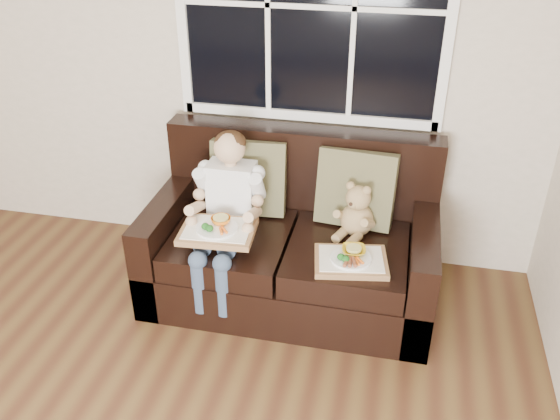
% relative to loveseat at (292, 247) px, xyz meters
% --- Properties ---
extents(window_back, '(1.62, 0.04, 1.37)m').
position_rel_loveseat_xyz_m(window_back, '(0.00, 0.46, 1.34)').
color(window_back, black).
rests_on(window_back, room_walls).
extents(loveseat, '(1.70, 0.92, 0.96)m').
position_rel_loveseat_xyz_m(loveseat, '(0.00, 0.00, 0.00)').
color(loveseat, black).
rests_on(loveseat, ground).
extents(pillow_left, '(0.48, 0.25, 0.47)m').
position_rel_loveseat_xyz_m(pillow_left, '(-0.31, 0.15, 0.37)').
color(pillow_left, brown).
rests_on(pillow_left, loveseat).
extents(pillow_right, '(0.48, 0.26, 0.47)m').
position_rel_loveseat_xyz_m(pillow_right, '(0.35, 0.15, 0.37)').
color(pillow_right, brown).
rests_on(pillow_right, loveseat).
extents(child, '(0.40, 0.60, 0.92)m').
position_rel_loveseat_xyz_m(child, '(-0.37, -0.12, 0.35)').
color(child, white).
rests_on(child, loveseat).
extents(teddy_bear, '(0.24, 0.29, 0.34)m').
position_rel_loveseat_xyz_m(teddy_bear, '(0.38, 0.01, 0.28)').
color(teddy_bear, tan).
rests_on(teddy_bear, loveseat).
extents(tray_left, '(0.44, 0.34, 0.09)m').
position_rel_loveseat_xyz_m(tray_left, '(-0.37, -0.31, 0.27)').
color(tray_left, '#956443').
rests_on(tray_left, child).
extents(tray_right, '(0.44, 0.36, 0.09)m').
position_rel_loveseat_xyz_m(tray_right, '(0.38, -0.30, 0.17)').
color(tray_right, '#956443').
rests_on(tray_right, loveseat).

